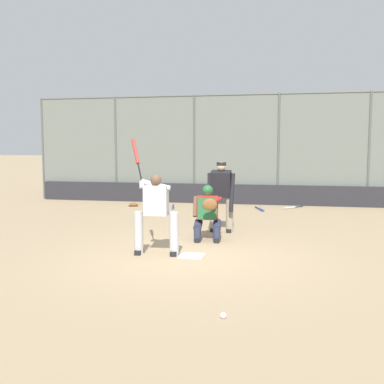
{
  "coord_description": "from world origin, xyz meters",
  "views": [
    {
      "loc": [
        -1.56,
        7.74,
        1.97
      ],
      "look_at": [
        0.2,
        -1.0,
        1.05
      ],
      "focal_mm": 42.0,
      "sensor_mm": 36.0,
      "label": 1
    }
  ],
  "objects_px": {
    "baseball_loose": "(223,315)",
    "spare_bat_by_padding": "(260,209)",
    "umpire_home": "(221,195)",
    "fielding_glove_on_dirt": "(133,205)",
    "spare_bat_near_backstop": "(291,208)",
    "catcher_behind_plate": "(208,212)",
    "spare_bat_third_base_side": "(173,207)",
    "batter_at_plate": "(156,211)"
  },
  "relations": [
    {
      "from": "catcher_behind_plate",
      "to": "spare_bat_by_padding",
      "type": "bearing_deg",
      "value": -107.09
    },
    {
      "from": "batter_at_plate",
      "to": "umpire_home",
      "type": "bearing_deg",
      "value": -113.69
    },
    {
      "from": "spare_bat_by_padding",
      "to": "catcher_behind_plate",
      "type": "bearing_deg",
      "value": -30.31
    },
    {
      "from": "umpire_home",
      "to": "batter_at_plate",
      "type": "bearing_deg",
      "value": 72.41
    },
    {
      "from": "spare_bat_third_base_side",
      "to": "fielding_glove_on_dirt",
      "type": "distance_m",
      "value": 1.39
    },
    {
      "from": "spare_bat_near_backstop",
      "to": "catcher_behind_plate",
      "type": "bearing_deg",
      "value": 24.42
    },
    {
      "from": "catcher_behind_plate",
      "to": "spare_bat_third_base_side",
      "type": "distance_m",
      "value": 4.98
    },
    {
      "from": "batter_at_plate",
      "to": "spare_bat_near_backstop",
      "type": "xyz_separation_m",
      "value": [
        -2.52,
        -6.62,
        -0.76
      ]
    },
    {
      "from": "catcher_behind_plate",
      "to": "baseball_loose",
      "type": "xyz_separation_m",
      "value": [
        -0.87,
        4.18,
        -0.56
      ]
    },
    {
      "from": "umpire_home",
      "to": "fielding_glove_on_dirt",
      "type": "distance_m",
      "value": 5.17
    },
    {
      "from": "batter_at_plate",
      "to": "baseball_loose",
      "type": "relative_size",
      "value": 28.39
    },
    {
      "from": "fielding_glove_on_dirt",
      "to": "umpire_home",
      "type": "bearing_deg",
      "value": 131.83
    },
    {
      "from": "batter_at_plate",
      "to": "catcher_behind_plate",
      "type": "height_order",
      "value": "batter_at_plate"
    },
    {
      "from": "spare_bat_near_backstop",
      "to": "fielding_glove_on_dirt",
      "type": "relative_size",
      "value": 2.15
    },
    {
      "from": "spare_bat_near_backstop",
      "to": "spare_bat_third_base_side",
      "type": "height_order",
      "value": "same"
    },
    {
      "from": "umpire_home",
      "to": "spare_bat_third_base_side",
      "type": "bearing_deg",
      "value": -57.89
    },
    {
      "from": "spare_bat_third_base_side",
      "to": "spare_bat_by_padding",
      "type": "bearing_deg",
      "value": 78.85
    },
    {
      "from": "umpire_home",
      "to": "spare_bat_by_padding",
      "type": "relative_size",
      "value": 1.94
    },
    {
      "from": "catcher_behind_plate",
      "to": "fielding_glove_on_dirt",
      "type": "xyz_separation_m",
      "value": [
        3.25,
        -4.77,
        -0.54
      ]
    },
    {
      "from": "spare_bat_third_base_side",
      "to": "baseball_loose",
      "type": "relative_size",
      "value": 11.31
    },
    {
      "from": "catcher_behind_plate",
      "to": "spare_bat_near_backstop",
      "type": "distance_m",
      "value": 5.57
    },
    {
      "from": "spare_bat_near_backstop",
      "to": "spare_bat_by_padding",
      "type": "height_order",
      "value": "same"
    },
    {
      "from": "catcher_behind_plate",
      "to": "baseball_loose",
      "type": "relative_size",
      "value": 15.66
    },
    {
      "from": "spare_bat_third_base_side",
      "to": "baseball_loose",
      "type": "xyz_separation_m",
      "value": [
        -2.74,
        8.77,
        0.0
      ]
    },
    {
      "from": "catcher_behind_plate",
      "to": "batter_at_plate",
      "type": "bearing_deg",
      "value": 56.0
    },
    {
      "from": "fielding_glove_on_dirt",
      "to": "baseball_loose",
      "type": "xyz_separation_m",
      "value": [
        -4.12,
        8.95,
        -0.02
      ]
    },
    {
      "from": "catcher_behind_plate",
      "to": "spare_bat_by_padding",
      "type": "height_order",
      "value": "catcher_behind_plate"
    },
    {
      "from": "umpire_home",
      "to": "spare_bat_near_backstop",
      "type": "xyz_separation_m",
      "value": [
        -1.64,
        -4.28,
        -0.83
      ]
    },
    {
      "from": "spare_bat_near_backstop",
      "to": "spare_bat_by_padding",
      "type": "distance_m",
      "value": 1.09
    },
    {
      "from": "catcher_behind_plate",
      "to": "fielding_glove_on_dirt",
      "type": "relative_size",
      "value": 3.73
    },
    {
      "from": "spare_bat_by_padding",
      "to": "batter_at_plate",
      "type": "bearing_deg",
      "value": -34.48
    },
    {
      "from": "catcher_behind_plate",
      "to": "spare_bat_near_backstop",
      "type": "relative_size",
      "value": 1.74
    },
    {
      "from": "spare_bat_near_backstop",
      "to": "baseball_loose",
      "type": "distance_m",
      "value": 9.47
    },
    {
      "from": "baseball_loose",
      "to": "spare_bat_by_padding",
      "type": "bearing_deg",
      "value": -90.01
    },
    {
      "from": "baseball_loose",
      "to": "fielding_glove_on_dirt",
      "type": "bearing_deg",
      "value": -65.27
    },
    {
      "from": "batter_at_plate",
      "to": "spare_bat_third_base_side",
      "type": "relative_size",
      "value": 2.51
    },
    {
      "from": "catcher_behind_plate",
      "to": "fielding_glove_on_dirt",
      "type": "bearing_deg",
      "value": -62.15
    },
    {
      "from": "spare_bat_near_backstop",
      "to": "fielding_glove_on_dirt",
      "type": "bearing_deg",
      "value": -41.29
    },
    {
      "from": "spare_bat_third_base_side",
      "to": "batter_at_plate",
      "type": "bearing_deg",
      "value": -1.68
    },
    {
      "from": "umpire_home",
      "to": "fielding_glove_on_dirt",
      "type": "relative_size",
      "value": 5.18
    },
    {
      "from": "spare_bat_near_backstop",
      "to": "baseball_loose",
      "type": "xyz_separation_m",
      "value": [
        0.92,
        9.42,
        0.0
      ]
    },
    {
      "from": "catcher_behind_plate",
      "to": "umpire_home",
      "type": "height_order",
      "value": "umpire_home"
    }
  ]
}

